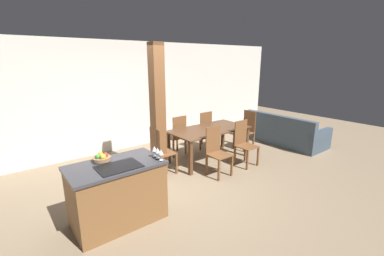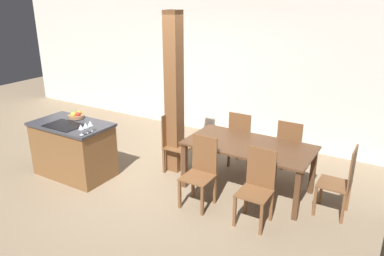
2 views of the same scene
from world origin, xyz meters
name	(u,v)px [view 1 (image 1 of 2)]	position (x,y,z in m)	size (l,w,h in m)	color
ground_plane	(173,185)	(0.00, 0.00, 0.00)	(16.00, 16.00, 0.00)	#847056
wall_back	(115,97)	(0.00, 2.50, 1.35)	(11.20, 0.08, 2.70)	silver
kitchen_island	(117,193)	(-1.23, -0.43, 0.44)	(1.26, 0.74, 0.89)	brown
fruit_bowl	(102,158)	(-1.33, -0.22, 0.93)	(0.25, 0.25, 0.11)	#99704C
wine_glass_near	(161,152)	(-0.68, -0.72, 1.01)	(0.08, 0.08, 0.16)	silver
wine_glass_middle	(158,151)	(-0.68, -0.63, 1.01)	(0.08, 0.08, 0.16)	silver
wine_glass_far	(154,149)	(-0.68, -0.54, 1.01)	(0.08, 0.08, 0.16)	silver
dining_table	(209,133)	(1.36, 0.53, 0.65)	(1.83, 0.93, 0.74)	#51331E
dining_chair_near_left	(217,151)	(0.95, -0.15, 0.50)	(0.40, 0.40, 0.98)	brown
dining_chair_near_right	(244,143)	(1.77, -0.15, 0.50)	(0.40, 0.40, 0.98)	brown
dining_chair_far_left	(177,135)	(0.95, 1.22, 0.50)	(0.40, 0.40, 0.98)	brown
dining_chair_far_right	(203,129)	(1.77, 1.22, 0.50)	(0.40, 0.40, 0.98)	brown
dining_chair_head_end	(160,151)	(0.06, 0.53, 0.50)	(0.40, 0.40, 0.98)	brown
dining_chair_foot_end	(246,129)	(2.66, 0.53, 0.50)	(0.40, 0.40, 0.98)	brown
couch	(285,133)	(3.82, 0.14, 0.27)	(0.96, 2.06, 0.83)	#3D4C5B
timber_post	(158,112)	(0.05, 0.56, 1.28)	(0.23, 0.23, 2.56)	brown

